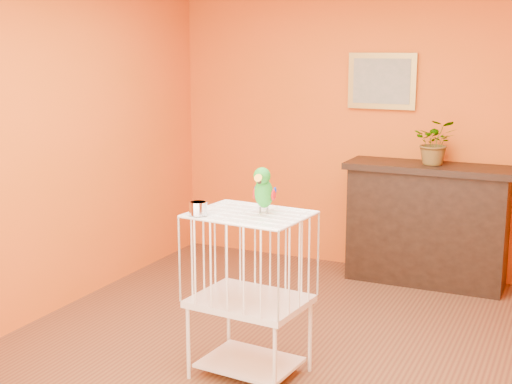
% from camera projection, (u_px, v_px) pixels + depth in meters
% --- Properties ---
extents(ground, '(4.50, 4.50, 0.00)m').
position_uv_depth(ground, '(285.00, 359.00, 4.77)').
color(ground, brown).
rests_on(ground, ground).
extents(room_shell, '(4.50, 4.50, 4.50)m').
position_uv_depth(room_shell, '(287.00, 123.00, 4.45)').
color(room_shell, '#E05615').
rests_on(room_shell, ground).
extents(console_cabinet, '(1.43, 0.51, 1.06)m').
position_uv_depth(console_cabinet, '(427.00, 224.00, 6.23)').
color(console_cabinet, black).
rests_on(console_cabinet, ground).
extents(potted_plant, '(0.41, 0.44, 0.30)m').
position_uv_depth(potted_plant, '(435.00, 147.00, 6.10)').
color(potted_plant, '#26722D').
rests_on(potted_plant, console_cabinet).
extents(framed_picture, '(0.62, 0.04, 0.50)m').
position_uv_depth(framed_picture, '(382.00, 81.00, 6.38)').
color(framed_picture, '#A7893B').
rests_on(framed_picture, room_shell).
extents(birdcage, '(0.73, 0.58, 1.06)m').
position_uv_depth(birdcage, '(250.00, 293.00, 4.44)').
color(birdcage, white).
rests_on(birdcage, ground).
extents(feed_cup, '(0.11, 0.11, 0.08)m').
position_uv_depth(feed_cup, '(198.00, 208.00, 4.28)').
color(feed_cup, silver).
rests_on(feed_cup, birdcage).
extents(parrot, '(0.15, 0.26, 0.29)m').
position_uv_depth(parrot, '(264.00, 190.00, 4.30)').
color(parrot, '#59544C').
rests_on(parrot, birdcage).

